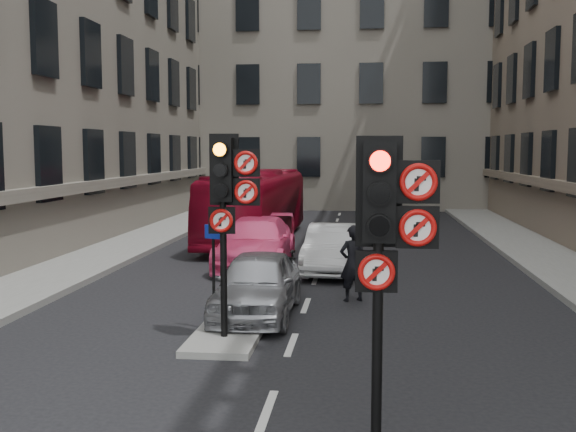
% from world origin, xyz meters
% --- Properties ---
extents(pavement_left, '(3.00, 50.00, 0.16)m').
position_xyz_m(pavement_left, '(-7.20, 12.00, 0.08)').
color(pavement_left, gray).
rests_on(pavement_left, ground).
extents(centre_island, '(1.20, 2.00, 0.12)m').
position_xyz_m(centre_island, '(-1.20, 5.00, 0.06)').
color(centre_island, gray).
rests_on(centre_island, ground).
extents(building_far, '(30.00, 14.00, 20.00)m').
position_xyz_m(building_far, '(0.00, 38.00, 10.00)').
color(building_far, gray).
rests_on(building_far, ground).
extents(signal_near, '(0.91, 0.40, 3.58)m').
position_xyz_m(signal_near, '(1.49, 0.99, 2.58)').
color(signal_near, black).
rests_on(signal_near, ground).
extents(signal_far, '(0.91, 0.40, 3.58)m').
position_xyz_m(signal_far, '(-1.11, 4.99, 2.70)').
color(signal_far, black).
rests_on(signal_far, centre_island).
extents(car_silver, '(1.58, 3.90, 1.33)m').
position_xyz_m(car_silver, '(-0.92, 7.00, 0.66)').
color(car_silver, '#97999E').
rests_on(car_silver, ground).
extents(car_white, '(1.60, 4.06, 1.31)m').
position_xyz_m(car_white, '(0.40, 12.20, 0.66)').
color(car_white, silver).
rests_on(car_white, ground).
extents(car_pink, '(2.04, 4.92, 1.42)m').
position_xyz_m(car_pink, '(-1.86, 12.70, 0.71)').
color(car_pink, '#EB457E').
rests_on(car_pink, ground).
extents(bus_red, '(2.68, 9.69, 2.67)m').
position_xyz_m(bus_red, '(-2.71, 18.04, 1.34)').
color(bus_red, maroon).
rests_on(bus_red, ground).
extents(motorcycle, '(0.82, 1.88, 1.09)m').
position_xyz_m(motorcycle, '(-0.44, 8.62, 0.55)').
color(motorcycle, black).
rests_on(motorcycle, ground).
extents(motorcyclist, '(0.75, 0.63, 1.74)m').
position_xyz_m(motorcyclist, '(1.01, 8.57, 0.87)').
color(motorcyclist, black).
rests_on(motorcyclist, ground).
extents(info_sign, '(0.32, 0.15, 1.91)m').
position_xyz_m(info_sign, '(-1.55, 5.73, 1.35)').
color(info_sign, black).
rests_on(info_sign, centre_island).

